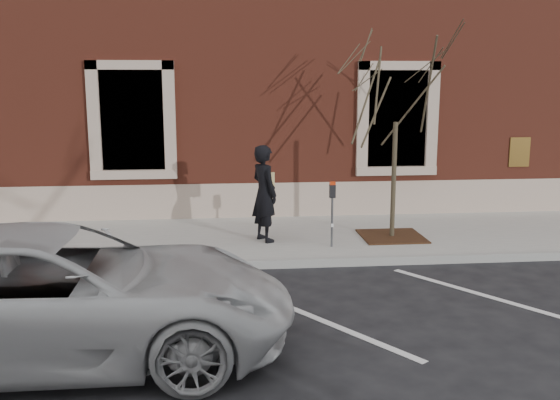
{
  "coord_description": "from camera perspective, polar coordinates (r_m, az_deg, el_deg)",
  "views": [
    {
      "loc": [
        -1.1,
        -10.62,
        3.25
      ],
      "look_at": [
        0.0,
        0.6,
        1.1
      ],
      "focal_mm": 40.0,
      "sensor_mm": 36.0,
      "label": 1
    }
  ],
  "objects": [
    {
      "name": "ground",
      "position": [
        11.16,
        0.3,
        -6.13
      ],
      "size": [
        120.0,
        120.0,
        0.0
      ],
      "primitive_type": "plane",
      "color": "#28282B",
      "rests_on": "ground"
    },
    {
      "name": "sidewalk_near",
      "position": [
        12.82,
        -0.5,
        -3.54
      ],
      "size": [
        40.0,
        3.5,
        0.15
      ],
      "primitive_type": "cube",
      "color": "#BAB6AE",
      "rests_on": "ground"
    },
    {
      "name": "curb_near",
      "position": [
        11.09,
        0.33,
        -5.84
      ],
      "size": [
        40.0,
        0.12,
        0.15
      ],
      "primitive_type": "cube",
      "color": "#9E9E99",
      "rests_on": "ground"
    },
    {
      "name": "parking_stripes",
      "position": [
        9.09,
        1.75,
        -10.14
      ],
      "size": [
        28.0,
        4.4,
        0.01
      ],
      "primitive_type": null,
      "color": "silver",
      "rests_on": "ground"
    },
    {
      "name": "building_civic",
      "position": [
        18.41,
        -2.23,
        13.11
      ],
      "size": [
        40.0,
        8.62,
        8.0
      ],
      "color": "maroon",
      "rests_on": "ground"
    },
    {
      "name": "man",
      "position": [
        12.17,
        -1.44,
        0.61
      ],
      "size": [
        0.72,
        0.82,
        1.9
      ],
      "primitive_type": "imported",
      "rotation": [
        0.0,
        0.0,
        2.04
      ],
      "color": "black",
      "rests_on": "sidewalk_near"
    },
    {
      "name": "parking_meter",
      "position": [
        11.75,
        4.8,
        -0.17
      ],
      "size": [
        0.11,
        0.09,
        1.25
      ],
      "rotation": [
        0.0,
        0.0,
        0.12
      ],
      "color": "#595B60",
      "rests_on": "sidewalk_near"
    },
    {
      "name": "tree_grate",
      "position": [
        12.84,
        10.18,
        -3.28
      ],
      "size": [
        1.23,
        1.23,
        0.03
      ],
      "primitive_type": "cube",
      "color": "#462C16",
      "rests_on": "sidewalk_near"
    },
    {
      "name": "sapling",
      "position": [
        12.46,
        10.63,
        9.91
      ],
      "size": [
        2.53,
        2.53,
        4.21
      ],
      "color": "#4B402E",
      "rests_on": "sidewalk_near"
    },
    {
      "name": "white_truck",
      "position": [
        7.89,
        -19.78,
        -8.1
      ],
      "size": [
        5.67,
        2.67,
        1.56
      ],
      "primitive_type": "imported",
      "rotation": [
        0.0,
        0.0,
        1.58
      ],
      "color": "silver",
      "rests_on": "ground"
    }
  ]
}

